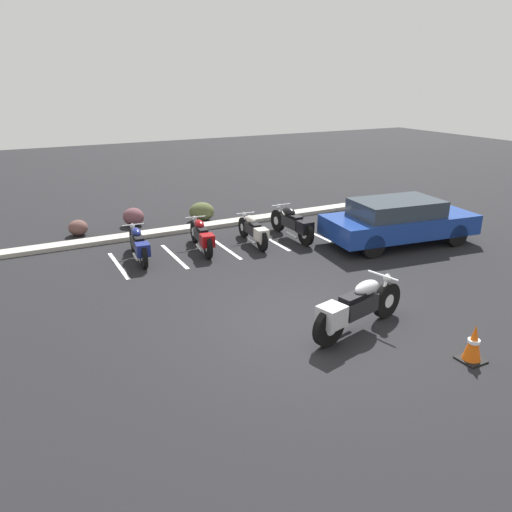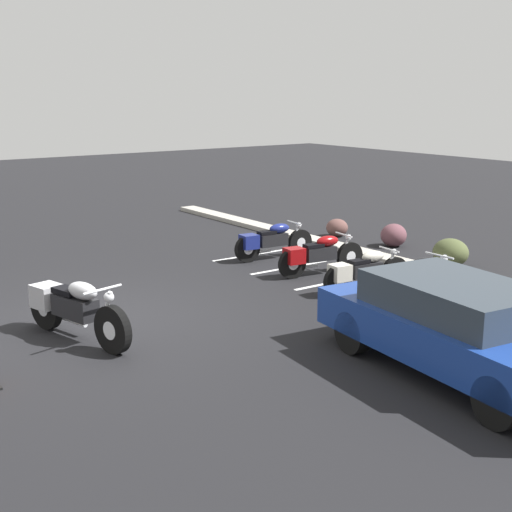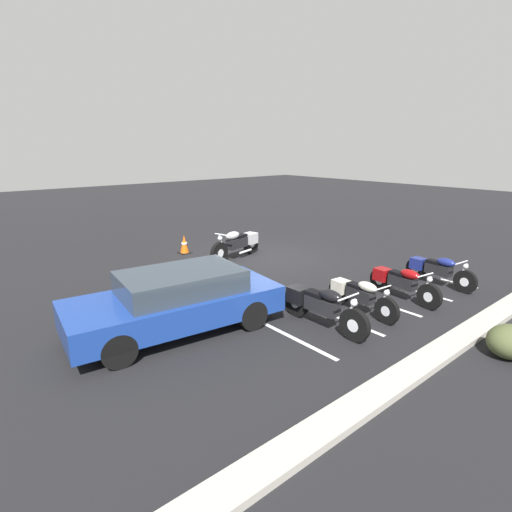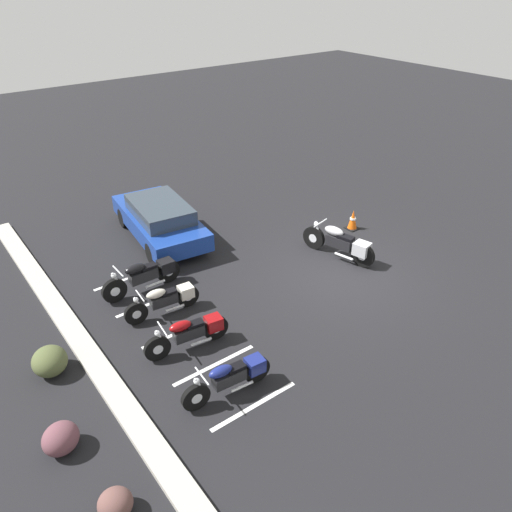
# 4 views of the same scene
# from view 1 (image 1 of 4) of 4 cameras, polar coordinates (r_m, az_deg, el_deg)

# --- Properties ---
(ground) EXTENTS (60.00, 60.00, 0.00)m
(ground) POSITION_cam_1_polar(r_m,az_deg,el_deg) (9.74, 5.72, -7.99)
(ground) COLOR black
(motorcycle_silver_featured) EXTENTS (2.41, 0.92, 0.96)m
(motorcycle_silver_featured) POSITION_cam_1_polar(r_m,az_deg,el_deg) (9.43, 11.32, -5.80)
(motorcycle_silver_featured) COLOR black
(motorcycle_silver_featured) RESTS_ON ground
(parked_bike_0) EXTENTS (0.58, 2.05, 0.81)m
(parked_bike_0) POSITION_cam_1_polar(r_m,az_deg,el_deg) (13.29, -13.27, 1.28)
(parked_bike_0) COLOR black
(parked_bike_0) RESTS_ON ground
(parked_bike_1) EXTENTS (0.63, 2.07, 0.82)m
(parked_bike_1) POSITION_cam_1_polar(r_m,az_deg,el_deg) (13.71, -6.22, 2.30)
(parked_bike_1) COLOR black
(parked_bike_1) RESTS_ON ground
(parked_bike_2) EXTENTS (0.56, 2.00, 0.79)m
(parked_bike_2) POSITION_cam_1_polar(r_m,az_deg,el_deg) (14.17, -0.26, 2.94)
(parked_bike_2) COLOR black
(parked_bike_2) RESTS_ON ground
(parked_bike_3) EXTENTS (0.64, 2.27, 0.89)m
(parked_bike_3) POSITION_cam_1_polar(r_m,az_deg,el_deg) (14.70, 4.28, 3.73)
(parked_bike_3) COLOR black
(parked_bike_3) RESTS_ON ground
(car_blue) EXTENTS (4.48, 2.29, 1.29)m
(car_blue) POSITION_cam_1_polar(r_m,az_deg,el_deg) (14.78, 15.97, 3.93)
(car_blue) COLOR black
(car_blue) RESTS_ON ground
(concrete_curb) EXTENTS (18.00, 0.50, 0.12)m
(concrete_curb) POSITION_cam_1_polar(r_m,az_deg,el_deg) (15.72, -8.52, 3.05)
(concrete_curb) COLOR #A8A399
(concrete_curb) RESTS_ON ground
(landscape_rock_0) EXTENTS (0.79, 0.79, 0.47)m
(landscape_rock_0) POSITION_cam_1_polar(r_m,az_deg,el_deg) (16.01, -19.67, 3.07)
(landscape_rock_0) COLOR brown
(landscape_rock_0) RESTS_ON ground
(landscape_rock_1) EXTENTS (0.91, 0.93, 0.57)m
(landscape_rock_1) POSITION_cam_1_polar(r_m,az_deg,el_deg) (16.57, -13.82, 4.38)
(landscape_rock_1) COLOR brown
(landscape_rock_1) RESTS_ON ground
(landscape_rock_2) EXTENTS (0.98, 0.92, 0.62)m
(landscape_rock_2) POSITION_cam_1_polar(r_m,az_deg,el_deg) (16.73, -6.22, 5.07)
(landscape_rock_2) COLOR #4A532F
(landscape_rock_2) RESTS_ON ground
(traffic_cone) EXTENTS (0.40, 0.40, 0.67)m
(traffic_cone) POSITION_cam_1_polar(r_m,az_deg,el_deg) (9.21, 23.60, -9.20)
(traffic_cone) COLOR black
(traffic_cone) RESTS_ON ground
(stall_line_0) EXTENTS (0.10, 2.10, 0.00)m
(stall_line_0) POSITION_cam_1_polar(r_m,az_deg,el_deg) (13.18, -15.45, -1.04)
(stall_line_0) COLOR white
(stall_line_0) RESTS_ON ground
(stall_line_1) EXTENTS (0.10, 2.10, 0.00)m
(stall_line_1) POSITION_cam_1_polar(r_m,az_deg,el_deg) (13.52, -9.32, -0.03)
(stall_line_1) COLOR white
(stall_line_1) RESTS_ON ground
(stall_line_2) EXTENTS (0.10, 2.10, 0.00)m
(stall_line_2) POSITION_cam_1_polar(r_m,az_deg,el_deg) (14.02, -3.56, 0.92)
(stall_line_2) COLOR white
(stall_line_2) RESTS_ON ground
(stall_line_3) EXTENTS (0.10, 2.10, 0.00)m
(stall_line_3) POSITION_cam_1_polar(r_m,az_deg,el_deg) (14.65, 1.75, 1.79)
(stall_line_3) COLOR white
(stall_line_3) RESTS_ON ground
(stall_line_4) EXTENTS (0.10, 2.10, 0.00)m
(stall_line_4) POSITION_cam_1_polar(r_m,az_deg,el_deg) (15.40, 6.59, 2.57)
(stall_line_4) COLOR white
(stall_line_4) RESTS_ON ground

